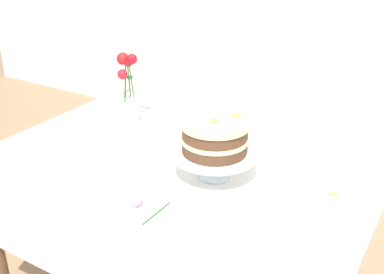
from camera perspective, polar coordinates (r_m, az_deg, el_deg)
The scene contains 9 objects.
dining_table at distance 1.71m, azimuth -2.11°, elevation -5.99°, with size 1.40×1.00×0.74m.
linen_napkin at distance 1.58m, azimuth 2.73°, elevation -5.01°, with size 0.32×0.32×0.00m, color white.
cake_stand at distance 1.54m, azimuth 2.79°, elevation -2.37°, with size 0.29×0.29×0.10m.
layer_cake at distance 1.50m, azimuth 2.85°, elevation 0.14°, with size 0.23×0.23×0.12m.
flower_vase at distance 1.97m, azimuth -7.91°, elevation 5.26°, with size 0.09×0.10×0.31m.
teacup at distance 1.68m, azimuth -12.07°, elevation -2.62°, with size 0.12×0.12×0.06m.
fallen_rose at distance 1.42m, azimuth -6.83°, elevation -7.97°, with size 0.10×0.14×0.04m.
loose_petal_1 at distance 1.32m, azimuth 9.72°, elevation -11.93°, with size 0.04×0.03×0.00m, color pink.
loose_petal_2 at distance 1.55m, azimuth 17.21°, elevation -6.80°, with size 0.04×0.02×0.00m, color yellow.
Camera 1 is at (0.81, -1.24, 1.53)m, focal length 42.89 mm.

